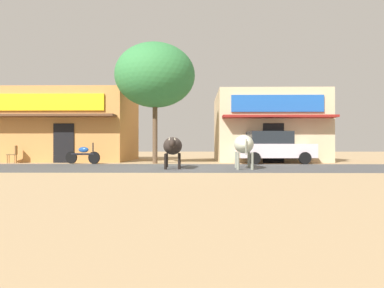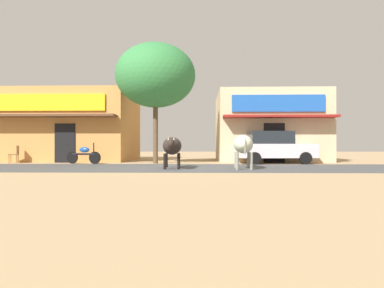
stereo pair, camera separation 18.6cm
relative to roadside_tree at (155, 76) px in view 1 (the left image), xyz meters
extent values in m
plane|color=tan|center=(1.30, -3.24, -4.48)|extent=(80.00, 80.00, 0.00)
cube|color=#4B4C4C|center=(1.30, -3.24, -4.48)|extent=(72.00, 5.52, 0.00)
cube|color=#CB8A47|center=(-6.12, 3.76, -2.40)|extent=(8.27, 5.84, 4.15)
cube|color=yellow|center=(-6.12, 0.77, -1.24)|extent=(6.62, 0.10, 0.90)
cube|color=brown|center=(-6.12, 0.38, -1.99)|extent=(7.94, 0.90, 0.12)
cube|color=black|center=(-4.99, 0.80, -3.43)|extent=(1.10, 0.06, 2.10)
cube|color=#D1B88E|center=(6.39, 3.76, -2.46)|extent=(6.10, 5.84, 4.04)
cube|color=blue|center=(6.39, 0.77, -1.33)|extent=(4.88, 0.10, 0.90)
cube|color=maroon|center=(6.39, 0.38, -2.06)|extent=(5.86, 0.90, 0.12)
cube|color=black|center=(6.19, 0.80, -3.43)|extent=(1.10, 0.06, 2.10)
cylinder|color=brown|center=(0.00, 0.00, -2.90)|extent=(0.25, 0.25, 3.17)
ellipsoid|color=#338041|center=(0.00, 0.00, 0.01)|extent=(4.07, 4.07, 3.26)
cube|color=silver|center=(6.12, 0.25, -3.83)|extent=(3.96, 1.94, 0.70)
cube|color=#1E2328|center=(5.84, 0.23, -3.16)|extent=(2.22, 1.69, 0.64)
cylinder|color=black|center=(7.32, 1.18, -4.18)|extent=(0.61, 0.22, 0.60)
cylinder|color=black|center=(7.43, -0.50, -4.18)|extent=(0.61, 0.22, 0.60)
cylinder|color=black|center=(4.82, 1.01, -4.18)|extent=(0.61, 0.22, 0.60)
cylinder|color=black|center=(4.93, -0.67, -4.18)|extent=(0.61, 0.22, 0.60)
cylinder|color=black|center=(-2.99, -0.40, -4.17)|extent=(0.62, 0.22, 0.62)
cylinder|color=black|center=(-4.24, -0.11, -4.17)|extent=(0.62, 0.22, 0.62)
cylinder|color=black|center=(-3.61, -0.26, -3.99)|extent=(1.27, 0.39, 0.10)
ellipsoid|color=#1E4C99|center=(-3.57, -0.27, -3.77)|extent=(0.60, 0.36, 0.28)
cylinder|color=black|center=(-3.05, -0.39, -3.72)|extent=(0.06, 0.06, 0.60)
ellipsoid|color=#2C231E|center=(1.16, -3.63, -3.58)|extent=(0.87, 2.16, 0.71)
ellipsoid|color=#2C231E|center=(1.24, -4.94, -3.49)|extent=(0.31, 0.57, 0.36)
cone|color=beige|center=(1.34, -4.98, -3.31)|extent=(0.06, 0.06, 0.12)
cone|color=beige|center=(1.14, -4.99, -3.31)|extent=(0.06, 0.06, 0.12)
cylinder|color=black|center=(1.46, -4.30, -4.18)|extent=(0.11, 0.11, 0.60)
cylinder|color=black|center=(0.94, -4.33, -4.18)|extent=(0.11, 0.11, 0.60)
cylinder|color=black|center=(1.39, -2.93, -4.18)|extent=(0.11, 0.11, 0.60)
cylinder|color=black|center=(0.86, -2.95, -4.18)|extent=(0.11, 0.11, 0.60)
cylinder|color=black|center=(1.10, -2.52, -3.68)|extent=(0.05, 0.05, 0.57)
ellipsoid|color=beige|center=(3.98, -3.89, -3.51)|extent=(0.86, 2.09, 0.72)
ellipsoid|color=beige|center=(4.05, -2.62, -3.42)|extent=(0.31, 0.57, 0.36)
cone|color=beige|center=(3.95, -2.56, -3.24)|extent=(0.06, 0.06, 0.12)
cone|color=beige|center=(4.15, -2.57, -3.24)|extent=(0.06, 0.06, 0.12)
cylinder|color=gray|center=(3.75, -3.21, -4.15)|extent=(0.11, 0.11, 0.66)
cylinder|color=gray|center=(4.28, -3.24, -4.15)|extent=(0.11, 0.11, 0.66)
cylinder|color=gray|center=(3.68, -4.54, -4.15)|extent=(0.11, 0.11, 0.66)
cylinder|color=gray|center=(4.21, -4.57, -4.15)|extent=(0.11, 0.11, 0.66)
cylinder|color=gray|center=(3.92, -4.96, -3.61)|extent=(0.05, 0.05, 0.58)
cube|color=brown|center=(-7.50, 0.29, -4.03)|extent=(0.54, 0.54, 0.05)
cube|color=brown|center=(-7.31, 0.34, -3.78)|extent=(0.15, 0.44, 0.44)
cylinder|color=brown|center=(-7.63, 0.08, -4.27)|extent=(0.04, 0.04, 0.43)
cylinder|color=brown|center=(-7.72, 0.42, -4.27)|extent=(0.04, 0.04, 0.43)
cylinder|color=brown|center=(-7.29, 0.17, -4.27)|extent=(0.04, 0.04, 0.43)
cylinder|color=brown|center=(-7.38, 0.51, -4.27)|extent=(0.04, 0.04, 0.43)
camera|label=1|loc=(2.16, -17.43, -3.58)|focal=32.15mm
camera|label=2|loc=(2.34, -17.42, -3.58)|focal=32.15mm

